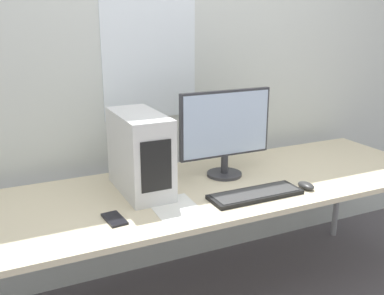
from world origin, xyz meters
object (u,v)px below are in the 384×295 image
Objects in this scene: mouse at (306,186)px; pc_tower at (140,153)px; monitor_main at (225,129)px; keyboard at (255,194)px; cell_phone at (114,219)px.

pc_tower is at bearing 156.31° from mouse.
monitor_main is (0.49, 0.01, 0.07)m from pc_tower.
keyboard reaches higher than cell_phone.
pc_tower reaches higher than cell_phone.
keyboard is 4.58× the size of mouse.
pc_tower is at bearing 146.90° from keyboard.
keyboard is (-0.01, -0.33, -0.26)m from monitor_main.
mouse is at bearing -4.92° from keyboard.
pc_tower is at bearing -178.65° from monitor_main.
keyboard is 0.71m from cell_phone.
monitor_main is 0.42m from keyboard.
monitor_main is 3.50× the size of cell_phone.
keyboard is (0.49, -0.32, -0.19)m from pc_tower.
pc_tower is 0.61m from keyboard.
pc_tower reaches higher than keyboard.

